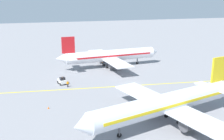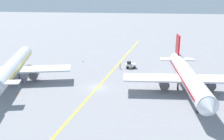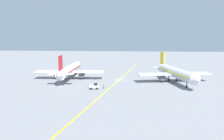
# 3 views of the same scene
# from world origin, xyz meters

# --- Properties ---
(ground_plane) EXTENTS (400.00, 400.00, 0.00)m
(ground_plane) POSITION_xyz_m (0.00, 0.00, 0.00)
(ground_plane) COLOR gray
(apron_yellow_centreline) EXTENTS (16.59, 118.96, 0.01)m
(apron_yellow_centreline) POSITION_xyz_m (0.00, 0.00, 0.00)
(apron_yellow_centreline) COLOR yellow
(apron_yellow_centreline) RESTS_ON ground
(airplane_at_gate) EXTENTS (28.27, 35.53, 10.60)m
(airplane_at_gate) POSITION_xyz_m (-20.26, 0.40, 3.71)
(airplane_at_gate) COLOR white
(airplane_at_gate) RESTS_ON ground
(airplane_adjacent_stand) EXTENTS (28.44, 35.18, 10.60)m
(airplane_adjacent_stand) POSITION_xyz_m (21.33, -2.14, 3.71)
(airplane_adjacent_stand) COLOR silver
(airplane_adjacent_stand) RESTS_ON ground
(baggage_tug_white) EXTENTS (3.23, 2.22, 2.11)m
(baggage_tug_white) POSITION_xyz_m (-6.84, -17.01, 0.90)
(baggage_tug_white) COLOR white
(baggage_tug_white) RESTS_ON ground
(ground_crew_worker) EXTENTS (0.24, 0.58, 1.68)m
(ground_crew_worker) POSITION_xyz_m (-3.93, -15.97, 0.91)
(ground_crew_worker) COLOR #23232D
(ground_crew_worker) RESTS_ON ground
(traffic_cone_near_nose) EXTENTS (0.32, 0.32, 0.55)m
(traffic_cone_near_nose) POSITION_xyz_m (16.84, 5.89, 0.28)
(traffic_cone_near_nose) COLOR orange
(traffic_cone_near_nose) RESTS_ON ground
(traffic_cone_mid_apron) EXTENTS (0.32, 0.32, 0.55)m
(traffic_cone_mid_apron) POSITION_xyz_m (-6.96, -15.57, 0.28)
(traffic_cone_mid_apron) COLOR orange
(traffic_cone_mid_apron) RESTS_ON ground
(traffic_cone_by_wingtip) EXTENTS (0.32, 0.32, 0.55)m
(traffic_cone_by_wingtip) POSITION_xyz_m (-26.33, -0.39, 0.28)
(traffic_cone_by_wingtip) COLOR orange
(traffic_cone_by_wingtip) RESTS_ON ground
(traffic_cone_far_edge) EXTENTS (0.32, 0.32, 0.55)m
(traffic_cone_far_edge) POSITION_xyz_m (8.43, -21.81, 0.28)
(traffic_cone_far_edge) COLOR orange
(traffic_cone_far_edge) RESTS_ON ground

